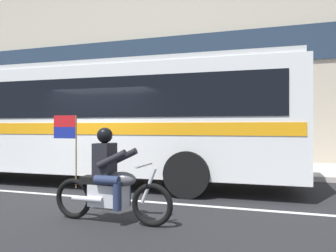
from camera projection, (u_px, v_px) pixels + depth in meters
name	position (u px, v px, depth m)	size (l,w,h in m)	color
ground_plane	(98.00, 192.00, 7.96)	(60.00, 60.00, 0.00)	black
sidewalk_curb	(165.00, 165.00, 12.81)	(28.00, 3.80, 0.15)	#B7B2A8
lane_center_stripe	(85.00, 197.00, 7.39)	(26.60, 0.14, 0.01)	silver
office_building_facade	(181.00, 7.00, 14.99)	(28.00, 0.89, 13.99)	#B2A893
transit_bus	(91.00, 116.00, 9.38)	(11.38, 2.84, 3.22)	white
motorcycle_with_rider	(110.00, 182.00, 5.44)	(2.20, 0.64, 1.78)	black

